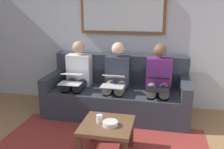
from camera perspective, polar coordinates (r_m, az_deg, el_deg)
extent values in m
cube|color=#B7BCC6|center=(4.25, 2.57, 10.40)|extent=(6.00, 0.12, 2.60)
cube|color=#2D333D|center=(3.97, 1.06, -6.19)|extent=(2.20, 0.90, 0.42)
cube|color=#2D333D|center=(4.16, 2.00, 1.34)|extent=(2.20, 0.20, 0.48)
cube|color=#2D333D|center=(3.82, 16.45, -2.81)|extent=(0.14, 0.90, 0.20)
cube|color=#2D333D|center=(4.18, -12.94, -0.99)|extent=(0.14, 0.90, 0.20)
cube|color=brown|center=(4.14, 2.40, 13.74)|extent=(1.40, 0.04, 0.64)
cube|color=#B2B7BC|center=(4.12, 2.34, 13.72)|extent=(1.30, 0.01, 0.54)
cube|color=brown|center=(2.85, -1.17, -11.56)|extent=(0.58, 0.58, 0.04)
cube|color=#4C331E|center=(3.12, 4.46, -13.21)|extent=(0.05, 0.05, 0.36)
cube|color=#4C331E|center=(3.22, -4.53, -12.32)|extent=(0.05, 0.05, 0.36)
cylinder|color=silver|center=(2.86, -2.93, -10.09)|extent=(0.07, 0.07, 0.09)
cylinder|color=beige|center=(2.79, -0.43, -11.19)|extent=(0.17, 0.17, 0.05)
cube|color=#66236B|center=(3.86, 10.75, 0.08)|extent=(0.38, 0.22, 0.50)
sphere|color=brown|center=(3.78, 11.03, 5.50)|extent=(0.20, 0.20, 0.20)
cylinder|color=gray|center=(3.71, 11.91, -3.53)|extent=(0.14, 0.42, 0.14)
cylinder|color=gray|center=(3.71, 9.13, -3.37)|extent=(0.14, 0.42, 0.14)
cylinder|color=gray|center=(3.62, 11.63, -8.80)|extent=(0.11, 0.11, 0.42)
cylinder|color=gray|center=(3.62, 8.75, -8.63)|extent=(0.11, 0.11, 0.42)
cube|color=black|center=(3.49, 10.47, -3.37)|extent=(0.31, 0.24, 0.01)
cube|color=black|center=(3.61, 10.65, -0.79)|extent=(0.31, 0.23, 0.10)
cube|color=#A5C6EA|center=(3.60, 10.65, -0.75)|extent=(0.28, 0.20, 0.08)
cube|color=#2D3342|center=(3.92, 1.37, 0.60)|extent=(0.38, 0.22, 0.50)
sphere|color=beige|center=(3.84, 1.40, 5.94)|extent=(0.20, 0.20, 0.20)
cylinder|color=gray|center=(3.76, 2.11, -2.93)|extent=(0.14, 0.42, 0.14)
cylinder|color=gray|center=(3.79, -0.58, -2.76)|extent=(0.14, 0.42, 0.14)
cylinder|color=gray|center=(3.67, 1.49, -8.11)|extent=(0.11, 0.11, 0.42)
cylinder|color=gray|center=(3.70, -1.28, -7.88)|extent=(0.11, 0.11, 0.42)
cube|color=silver|center=(3.55, 0.10, -2.73)|extent=(0.33, 0.21, 0.01)
cube|color=silver|center=(3.66, 0.58, -0.50)|extent=(0.33, 0.20, 0.10)
cube|color=#A5C6EA|center=(3.66, 0.57, -0.45)|extent=(0.30, 0.17, 0.08)
cube|color=silver|center=(4.08, -7.50, 1.08)|extent=(0.38, 0.22, 0.50)
sphere|color=tan|center=(4.01, -7.69, 6.21)|extent=(0.20, 0.20, 0.20)
cylinder|color=#232328|center=(3.91, -7.17, -2.30)|extent=(0.14, 0.42, 0.14)
cylinder|color=#232328|center=(3.97, -9.63, -2.11)|extent=(0.14, 0.42, 0.14)
cylinder|color=#232328|center=(3.82, -8.06, -7.24)|extent=(0.11, 0.11, 0.42)
cylinder|color=#232328|center=(3.89, -10.58, -6.97)|extent=(0.11, 0.11, 0.42)
cube|color=white|center=(3.73, -9.57, -2.05)|extent=(0.33, 0.21, 0.01)
cube|color=white|center=(3.81, -8.96, 0.07)|extent=(0.33, 0.21, 0.05)
cube|color=#A5C6EA|center=(3.81, -8.98, 0.11)|extent=(0.29, 0.18, 0.04)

